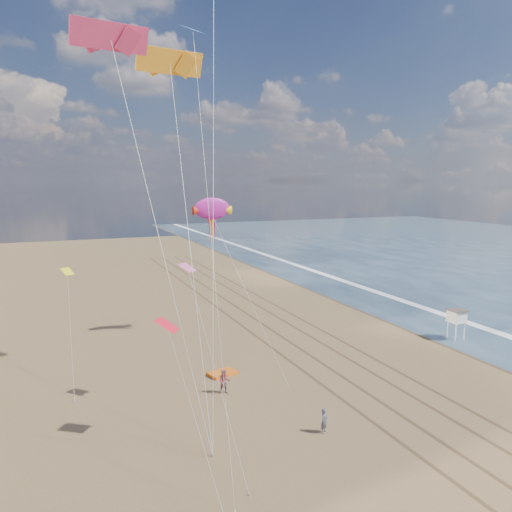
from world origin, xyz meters
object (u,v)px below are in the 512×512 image
at_px(grounded_kite, 223,373).
at_px(lifeguard_stand, 457,316).
at_px(kite_flyer_b, 224,382).
at_px(show_kite, 212,209).
at_px(kite_flyer_a, 324,421).

bearing_deg(grounded_kite, lifeguard_stand, -15.92).
xyz_separation_m(lifeguard_stand, grounded_kite, (-25.32, 0.11, -2.24)).
bearing_deg(grounded_kite, kite_flyer_b, -122.13).
relative_size(grounded_kite, show_kite, 0.12).
bearing_deg(kite_flyer_a, grounded_kite, 70.30).
bearing_deg(lifeguard_stand, grounded_kite, 179.75).
bearing_deg(grounded_kite, kite_flyer_a, -91.69).
xyz_separation_m(grounded_kite, kite_flyer_b, (-1.05, -3.56, 0.82)).
distance_m(grounded_kite, show_kite, 17.38).
height_order(show_kite, kite_flyer_b, show_kite).
height_order(lifeguard_stand, grounded_kite, lifeguard_stand).
height_order(show_kite, kite_flyer_a, show_kite).
distance_m(lifeguard_stand, kite_flyer_b, 26.63).
xyz_separation_m(lifeguard_stand, kite_flyer_a, (-22.40, -11.62, -1.56)).
bearing_deg(kite_flyer_b, show_kite, 92.45).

